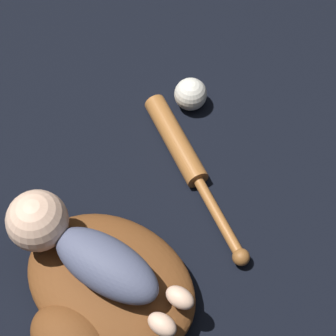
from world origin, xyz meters
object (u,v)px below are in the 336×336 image
at_px(baseball_glove, 104,291).
at_px(baseball, 191,94).
at_px(baby_figure, 79,246).
at_px(baseball_bat, 184,156).

distance_m(baseball_glove, baseball, 0.53).
xyz_separation_m(baseball_glove, baseball, (0.16, -0.50, -0.01)).
relative_size(baseball_glove, baseball, 4.73).
xyz_separation_m(baby_figure, baseball_bat, (0.01, -0.34, -0.11)).
xyz_separation_m(baseball_glove, baby_figure, (0.06, -0.02, 0.09)).
height_order(baseball_glove, baseball, baseball_glove).
relative_size(baseball_glove, baseball_bat, 0.89).
bearing_deg(baseball, baseball_bat, 122.27).
xyz_separation_m(baby_figure, baseball, (0.10, -0.48, -0.10)).
height_order(baby_figure, baseball_bat, baby_figure).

